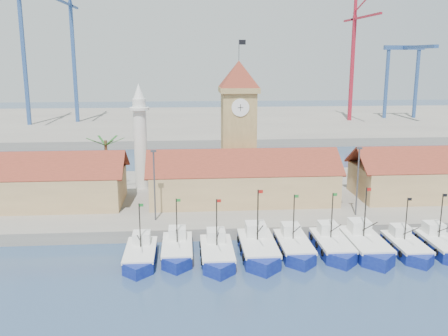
{
  "coord_description": "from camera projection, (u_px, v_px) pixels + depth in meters",
  "views": [
    {
      "loc": [
        -7.94,
        -48.77,
        21.8
      ],
      "look_at": [
        -2.81,
        18.0,
        6.76
      ],
      "focal_mm": 40.0,
      "sensor_mm": 36.0,
      "label": 1
    }
  ],
  "objects": [
    {
      "name": "boat_2",
      "position": [
        217.0,
        255.0,
        54.07
      ],
      "size": [
        3.46,
        9.47,
        7.17
      ],
      "color": "navy",
      "rests_on": "ground"
    },
    {
      "name": "crane_blue_near",
      "position": [
        72.0,
        44.0,
        148.34
      ],
      "size": [
        1.0,
        29.21,
        42.51
      ],
      "color": "#2C4D88",
      "rests_on": "terminal"
    },
    {
      "name": "crane_blue_far",
      "position": [
        20.0,
        32.0,
        140.26
      ],
      "size": [
        1.0,
        34.57,
        47.57
      ],
      "color": "#2C4D88",
      "rests_on": "terminal"
    },
    {
      "name": "minaret",
      "position": [
        140.0,
        136.0,
        76.8
      ],
      "size": [
        3.0,
        3.0,
        16.3
      ],
      "color": "silver",
      "rests_on": "quay"
    },
    {
      "name": "terminal",
      "position": [
        211.0,
        123.0,
        159.61
      ],
      "size": [
        240.0,
        80.0,
        2.0
      ],
      "primitive_type": "cube",
      "color": "gray",
      "rests_on": "ground"
    },
    {
      "name": "hall_left",
      "position": [
        13.0,
        188.0,
        69.01
      ],
      "size": [
        31.2,
        10.13,
        7.61
      ],
      "color": "tan",
      "rests_on": "quay"
    },
    {
      "name": "boat_7",
      "position": [
        407.0,
        248.0,
        56.15
      ],
      "size": [
        3.24,
        8.86,
        6.71
      ],
      "color": "navy",
      "rests_on": "ground"
    },
    {
      "name": "boat_4",
      "position": [
        294.0,
        248.0,
        56.1
      ],
      "size": [
        3.42,
        9.36,
        7.09
      ],
      "color": "navy",
      "rests_on": "ground"
    },
    {
      "name": "boat_8",
      "position": [
        442.0,
        246.0,
        56.64
      ],
      "size": [
        3.4,
        9.3,
        7.04
      ],
      "color": "navy",
      "rests_on": "ground"
    },
    {
      "name": "quay",
      "position": [
        239.0,
        197.0,
        76.0
      ],
      "size": [
        140.0,
        32.0,
        1.5
      ],
      "primitive_type": "cube",
      "color": "gray",
      "rests_on": "ground"
    },
    {
      "name": "boat_5",
      "position": [
        333.0,
        246.0,
        56.44
      ],
      "size": [
        3.47,
        9.5,
        7.19
      ],
      "color": "navy",
      "rests_on": "ground"
    },
    {
      "name": "hall_center",
      "position": [
        242.0,
        183.0,
        71.4
      ],
      "size": [
        27.04,
        10.13,
        7.61
      ],
      "color": "tan",
      "rests_on": "quay"
    },
    {
      "name": "lamp_posts",
      "position": [
        254.0,
        180.0,
        63.11
      ],
      "size": [
        80.7,
        0.25,
        9.03
      ],
      "color": "#3F3F44",
      "rests_on": "quay"
    },
    {
      "name": "palm_tree",
      "position": [
        107.0,
        162.0,
        75.25
      ],
      "size": [
        5.6,
        5.03,
        8.39
      ],
      "color": "brown",
      "rests_on": "quay"
    },
    {
      "name": "ground",
      "position": [
        263.0,
        267.0,
        52.82
      ],
      "size": [
        400.0,
        400.0,
        0.0
      ],
      "primitive_type": "plane",
      "color": "navy",
      "rests_on": "ground"
    },
    {
      "name": "crane_red_right",
      "position": [
        354.0,
        51.0,
        151.88
      ],
      "size": [
        1.0,
        30.95,
        38.85
      ],
      "color": "maroon",
      "rests_on": "terminal"
    },
    {
      "name": "gantry",
      "position": [
        408.0,
        62.0,
        156.81
      ],
      "size": [
        13.0,
        22.0,
        23.2
      ],
      "color": "#2C4D88",
      "rests_on": "terminal"
    },
    {
      "name": "boat_1",
      "position": [
        177.0,
        251.0,
        55.19
      ],
      "size": [
        3.32,
        9.1,
        6.88
      ],
      "color": "navy",
      "rests_on": "ground"
    },
    {
      "name": "boat_0",
      "position": [
        140.0,
        256.0,
        53.81
      ],
      "size": [
        3.26,
        8.93,
        6.76
      ],
      "color": "navy",
      "rests_on": "ground"
    },
    {
      "name": "boat_3",
      "position": [
        258.0,
        250.0,
        55.21
      ],
      "size": [
        3.81,
        10.45,
        7.91
      ],
      "color": "navy",
      "rests_on": "ground"
    },
    {
      "name": "boat_6",
      "position": [
        366.0,
        246.0,
        56.34
      ],
      "size": [
        3.78,
        10.36,
        7.84
      ],
      "color": "navy",
      "rests_on": "ground"
    },
    {
      "name": "clock_tower",
      "position": [
        238.0,
        123.0,
        75.48
      ],
      "size": [
        5.8,
        5.8,
        22.7
      ],
      "color": "tan",
      "rests_on": "quay"
    }
  ]
}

